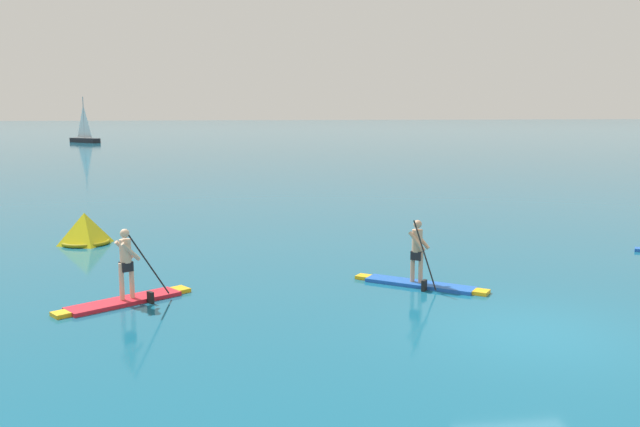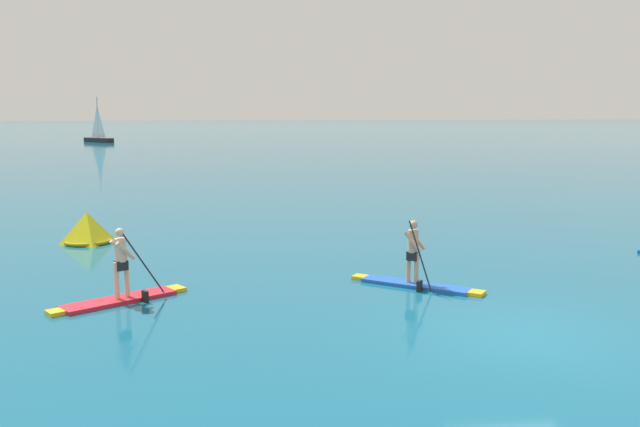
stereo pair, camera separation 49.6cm
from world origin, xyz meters
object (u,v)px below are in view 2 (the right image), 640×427
object	(u,v)px
paddleboarder_near_left	(121,286)
sailboat_left_horizon	(99,136)
race_marker_buoy	(87,229)
paddleboarder_mid_center	(415,272)

from	to	relation	value
paddleboarder_near_left	sailboat_left_horizon	distance (m)	75.43
paddleboarder_near_left	race_marker_buoy	bearing A→B (deg)	72.45
paddleboarder_near_left	paddleboarder_mid_center	size ratio (longest dim) A/B	0.98
paddleboarder_near_left	sailboat_left_horizon	bearing A→B (deg)	66.44
paddleboarder_near_left	paddleboarder_mid_center	world-z (taller)	paddleboarder_mid_center
paddleboarder_mid_center	race_marker_buoy	xyz separation A→B (m)	(-9.29, 6.67, 0.07)
paddleboarder_near_left	paddleboarder_mid_center	distance (m)	7.05
paddleboarder_mid_center	race_marker_buoy	size ratio (longest dim) A/B	1.78
sailboat_left_horizon	paddleboarder_near_left	bearing A→B (deg)	144.45
paddleboarder_mid_center	sailboat_left_horizon	size ratio (longest dim) A/B	0.53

